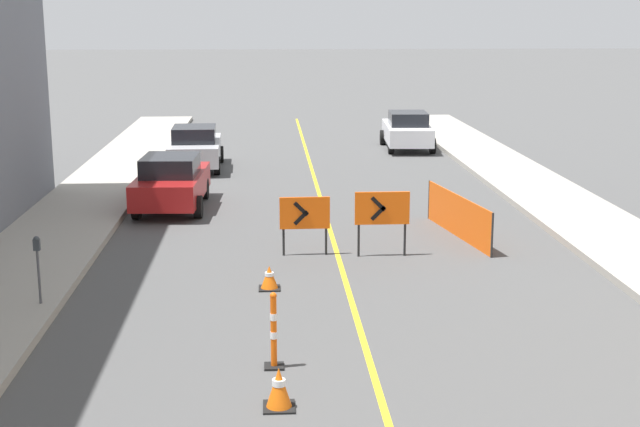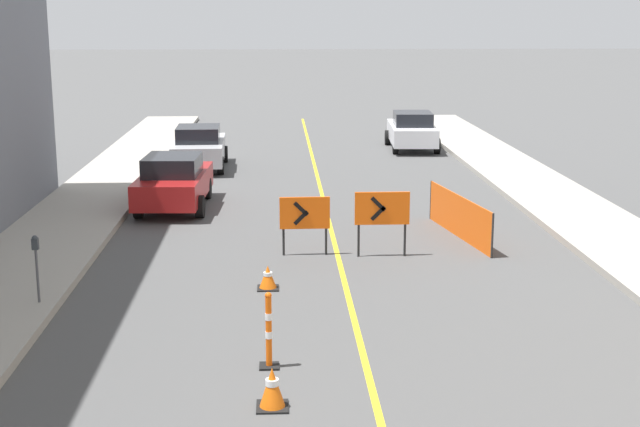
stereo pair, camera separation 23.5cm
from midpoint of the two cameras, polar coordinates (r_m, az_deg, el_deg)
lane_stripe at (r=24.17m, az=0.26°, el=-0.69°), size 0.12×50.13×0.01m
sidewalk_left at (r=24.72m, az=-16.22°, el=-0.70°), size 2.75×50.13×0.17m
sidewalk_right at (r=25.57m, az=16.17°, el=-0.26°), size 2.75×50.13×0.17m
traffic_cone_third at (r=13.10m, az=-3.17°, el=-11.10°), size 0.47×0.47×0.62m
traffic_cone_fourth at (r=18.52m, az=-3.63°, el=-4.12°), size 0.45×0.45×0.50m
delineator_post_rear at (r=14.42m, az=-3.45°, el=-7.77°), size 0.32×0.32×1.27m
arrow_barricade_primary at (r=20.89m, az=-1.31°, el=-0.09°), size 1.18×0.10×1.40m
arrow_barricade_secondary at (r=20.81m, az=3.67°, el=0.19°), size 1.29×0.08×1.54m
safety_mesh_fence at (r=23.00m, az=8.53°, el=-0.16°), size 0.78×4.20×1.08m
parked_car_curb_near at (r=26.35m, az=-9.74°, el=2.01°), size 1.99×4.38×1.59m
parked_car_curb_mid at (r=33.12m, az=-8.20°, el=4.21°), size 1.95×4.35×1.59m
parked_car_curb_far at (r=37.84m, az=5.43°, el=5.32°), size 2.03×4.39×1.59m
parking_meter_near_curb at (r=17.70m, az=-18.00°, el=-2.61°), size 0.12×0.11×1.32m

